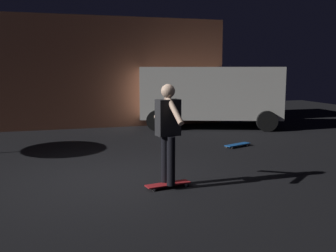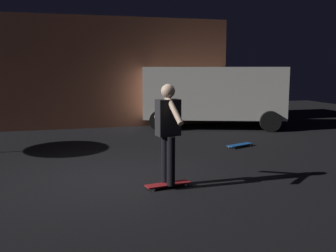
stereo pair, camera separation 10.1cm
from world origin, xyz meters
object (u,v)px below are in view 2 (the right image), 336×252
skateboard_spare (240,145)px  parked_van (214,93)px  skater (168,127)px  skateboard_ridden (168,184)px

skateboard_spare → parked_van: bearing=78.8°
skater → parked_van: bearing=61.5°
skateboard_ridden → skateboard_spare: 3.86m
parked_van → skateboard_spare: (-0.68, -3.45, -1.11)m
skateboard_ridden → parked_van: bearing=61.5°
skateboard_ridden → skater: 0.98m
parked_van → skater: 7.08m
parked_van → skateboard_ridden: parked_van is taller
parked_van → skateboard_spare: 3.69m
skateboard_spare → skater: size_ratio=0.48×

